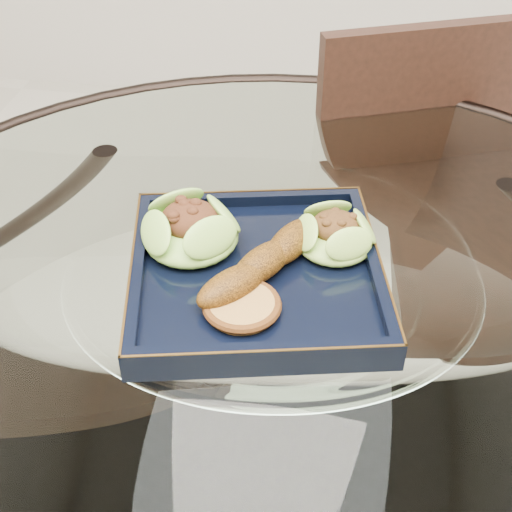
# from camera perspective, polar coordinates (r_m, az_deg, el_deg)

# --- Properties ---
(dining_table) EXTENTS (1.13, 1.13, 0.77)m
(dining_table) POSITION_cam_1_polar(r_m,az_deg,el_deg) (0.89, 1.13, -11.41)
(dining_table) COLOR white
(dining_table) RESTS_ON ground
(dining_chair) EXTENTS (0.50, 0.50, 0.89)m
(dining_chair) POSITION_cam_1_polar(r_m,az_deg,el_deg) (1.24, 13.88, -1.43)
(dining_chair) COLOR black
(dining_chair) RESTS_ON ground
(navy_plate) EXTENTS (0.32, 0.32, 0.02)m
(navy_plate) POSITION_cam_1_polar(r_m,az_deg,el_deg) (0.78, 0.00, -1.71)
(navy_plate) COLOR black
(navy_plate) RESTS_ON dining_table
(lettuce_wrap_left) EXTENTS (0.13, 0.13, 0.04)m
(lettuce_wrap_left) POSITION_cam_1_polar(r_m,az_deg,el_deg) (0.80, -5.24, 1.92)
(lettuce_wrap_left) COLOR #75B033
(lettuce_wrap_left) RESTS_ON navy_plate
(lettuce_wrap_right) EXTENTS (0.09, 0.09, 0.03)m
(lettuce_wrap_right) POSITION_cam_1_polar(r_m,az_deg,el_deg) (0.80, 6.32, 1.55)
(lettuce_wrap_right) COLOR #64972B
(lettuce_wrap_right) RESTS_ON navy_plate
(roasted_plantain) EXTENTS (0.12, 0.17, 0.03)m
(roasted_plantain) POSITION_cam_1_polar(r_m,az_deg,el_deg) (0.76, 0.52, -0.55)
(roasted_plantain) COLOR #6B3D0B
(roasted_plantain) RESTS_ON navy_plate
(crumb_patty) EXTENTS (0.09, 0.09, 0.01)m
(crumb_patty) POSITION_cam_1_polar(r_m,az_deg,el_deg) (0.72, -1.14, -4.06)
(crumb_patty) COLOR #AC7739
(crumb_patty) RESTS_ON navy_plate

